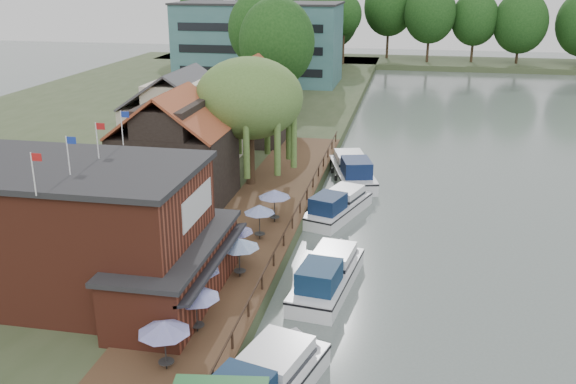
# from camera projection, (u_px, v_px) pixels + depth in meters

# --- Properties ---
(ground) EXTENTS (260.00, 260.00, 0.00)m
(ground) POSITION_uv_depth(u_px,v_px,m) (356.00, 326.00, 33.74)
(ground) COLOR #576560
(ground) RESTS_ON ground
(land_bank) EXTENTS (50.00, 140.00, 1.00)m
(land_bank) POSITION_uv_depth(u_px,v_px,m) (117.00, 134.00, 71.51)
(land_bank) COLOR #384728
(land_bank) RESTS_ON ground
(quay_deck) EXTENTS (6.00, 50.00, 0.10)m
(quay_deck) POSITION_uv_depth(u_px,v_px,m) (254.00, 226.00, 44.13)
(quay_deck) COLOR #47301E
(quay_deck) RESTS_ON land_bank
(quay_rail) EXTENTS (0.20, 49.00, 1.00)m
(quay_rail) POSITION_uv_depth(u_px,v_px,m) (294.00, 220.00, 43.96)
(quay_rail) COLOR black
(quay_rail) RESTS_ON land_bank
(pub) EXTENTS (20.00, 11.00, 7.30)m
(pub) POSITION_uv_depth(u_px,v_px,m) (92.00, 232.00, 33.84)
(pub) COLOR maroon
(pub) RESTS_ON land_bank
(hotel_block) EXTENTS (25.40, 12.40, 12.30)m
(hotel_block) POSITION_uv_depth(u_px,v_px,m) (259.00, 43.00, 100.37)
(hotel_block) COLOR #38666B
(hotel_block) RESTS_ON land_bank
(cottage_a) EXTENTS (8.60, 7.60, 8.50)m
(cottage_a) POSITION_uv_depth(u_px,v_px,m) (175.00, 147.00, 47.75)
(cottage_a) COLOR black
(cottage_a) RESTS_ON land_bank
(cottage_b) EXTENTS (9.60, 8.60, 8.50)m
(cottage_b) POSITION_uv_depth(u_px,v_px,m) (183.00, 117.00, 57.57)
(cottage_b) COLOR beige
(cottage_b) RESTS_ON land_bank
(cottage_c) EXTENTS (7.60, 7.60, 8.50)m
(cottage_c) POSITION_uv_depth(u_px,v_px,m) (251.00, 100.00, 65.20)
(cottage_c) COLOR black
(cottage_c) RESTS_ON land_bank
(willow) EXTENTS (8.60, 8.60, 10.43)m
(willow) POSITION_uv_depth(u_px,v_px,m) (250.00, 123.00, 51.26)
(willow) COLOR #476B2D
(willow) RESTS_ON land_bank
(umbrella_0) EXTENTS (2.33, 2.33, 2.38)m
(umbrella_0) POSITION_uv_depth(u_px,v_px,m) (165.00, 345.00, 27.81)
(umbrella_0) COLOR navy
(umbrella_0) RESTS_ON quay_deck
(umbrella_1) EXTENTS (2.36, 2.36, 2.38)m
(umbrella_1) POSITION_uv_depth(u_px,v_px,m) (196.00, 310.00, 30.73)
(umbrella_1) COLOR navy
(umbrella_1) RESTS_ON quay_deck
(umbrella_2) EXTENTS (2.00, 2.00, 2.38)m
(umbrella_2) POSITION_uv_depth(u_px,v_px,m) (201.00, 283.00, 33.42)
(umbrella_2) COLOR #1C279B
(umbrella_2) RESTS_ON quay_deck
(umbrella_3) EXTENTS (2.35, 2.35, 2.38)m
(umbrella_3) POSITION_uv_depth(u_px,v_px,m) (239.00, 258.00, 36.34)
(umbrella_3) COLOR navy
(umbrella_3) RESTS_ON quay_deck
(umbrella_4) EXTENTS (2.19, 2.19, 2.38)m
(umbrella_4) POSITION_uv_depth(u_px,v_px,m) (236.00, 242.00, 38.47)
(umbrella_4) COLOR navy
(umbrella_4) RESTS_ON quay_deck
(umbrella_5) EXTENTS (2.03, 2.03, 2.38)m
(umbrella_5) POSITION_uv_depth(u_px,v_px,m) (260.00, 222.00, 41.53)
(umbrella_5) COLOR navy
(umbrella_5) RESTS_ON quay_deck
(umbrella_6) EXTENTS (2.27, 2.27, 2.38)m
(umbrella_6) POSITION_uv_depth(u_px,v_px,m) (275.00, 206.00, 44.38)
(umbrella_6) COLOR navy
(umbrella_6) RESTS_ON quay_deck
(cruiser_1) EXTENTS (4.22, 9.79, 2.28)m
(cruiser_1) POSITION_uv_depth(u_px,v_px,m) (327.00, 271.00, 37.30)
(cruiser_1) COLOR white
(cruiser_1) RESTS_ON ground
(cruiser_2) EXTENTS (5.59, 9.54, 2.17)m
(cruiser_2) POSITION_uv_depth(u_px,v_px,m) (338.00, 203.00, 48.53)
(cruiser_2) COLOR white
(cruiser_2) RESTS_ON ground
(cruiser_3) EXTENTS (5.91, 10.83, 2.52)m
(cruiser_3) POSITION_uv_depth(u_px,v_px,m) (352.00, 167.00, 56.75)
(cruiser_3) COLOR silver
(cruiser_3) RESTS_ON ground
(bank_tree_0) EXTENTS (8.79, 8.79, 14.05)m
(bank_tree_0) POSITION_uv_depth(u_px,v_px,m) (277.00, 59.00, 74.31)
(bank_tree_0) COLOR #143811
(bank_tree_0) RESTS_ON land_bank
(bank_tree_1) EXTENTS (7.96, 7.96, 14.62)m
(bank_tree_1) POSITION_uv_depth(u_px,v_px,m) (261.00, 52.00, 78.80)
(bank_tree_1) COLOR #143811
(bank_tree_1) RESTS_ON land_bank
(bank_tree_2) EXTENTS (6.25, 6.25, 12.23)m
(bank_tree_2) POSITION_uv_depth(u_px,v_px,m) (287.00, 52.00, 89.06)
(bank_tree_2) COLOR #143811
(bank_tree_2) RESTS_ON land_bank
(bank_tree_3) EXTENTS (8.30, 8.30, 14.25)m
(bank_tree_3) POSITION_uv_depth(u_px,v_px,m) (319.00, 32.00, 107.77)
(bank_tree_3) COLOR #143811
(bank_tree_3) RESTS_ON land_bank
(bank_tree_4) EXTENTS (7.53, 7.53, 12.79)m
(bank_tree_4) POSITION_uv_depth(u_px,v_px,m) (312.00, 33.00, 113.87)
(bank_tree_4) COLOR #143811
(bank_tree_4) RESTS_ON land_bank
(bank_tree_5) EXTENTS (6.60, 6.60, 12.95)m
(bank_tree_5) POSITION_uv_depth(u_px,v_px,m) (344.00, 29.00, 119.91)
(bank_tree_5) COLOR #143811
(bank_tree_5) RESTS_ON land_bank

